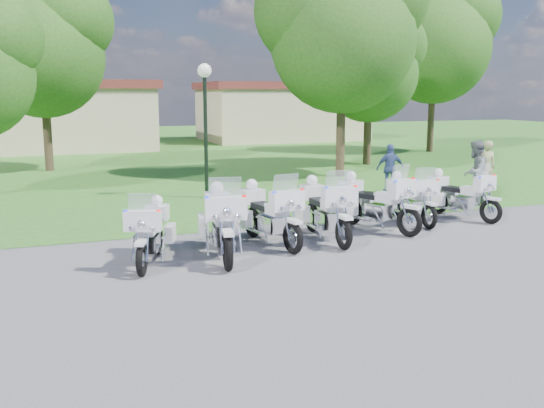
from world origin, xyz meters
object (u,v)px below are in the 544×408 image
object	(u,v)px
lamp_post	(205,98)
bystander_b	(475,173)
motorcycle_5	(410,198)
motorcycle_6	(460,194)
motorcycle_0	(151,231)
motorcycle_4	(375,201)
bystander_a	(486,168)
motorcycle_1	(221,221)
motorcycle_2	(268,213)
motorcycle_3	(325,209)
bystander_c	(390,169)

from	to	relation	value
lamp_post	bystander_b	bearing A→B (deg)	-29.42
motorcycle_5	motorcycle_6	bearing A→B (deg)	-179.39
bystander_b	motorcycle_6	bearing A→B (deg)	7.37
motorcycle_6	motorcycle_0	bearing A→B (deg)	-7.09
motorcycle_4	bystander_b	world-z (taller)	bystander_b
bystander_a	lamp_post	bearing A→B (deg)	-0.36
bystander_a	bystander_b	world-z (taller)	bystander_b
motorcycle_1	bystander_b	distance (m)	9.29
motorcycle_2	motorcycle_6	size ratio (longest dim) A/B	1.10
motorcycle_0	motorcycle_2	distance (m)	2.80
motorcycle_3	bystander_b	xyz separation A→B (m)	(6.15, 2.32, 0.26)
lamp_post	motorcycle_1	bearing A→B (deg)	-102.46
motorcycle_2	bystander_b	size ratio (longest dim) A/B	1.28
motorcycle_5	motorcycle_2	bearing A→B (deg)	14.71
motorcycle_0	motorcycle_4	world-z (taller)	motorcycle_4
motorcycle_1	motorcycle_3	world-z (taller)	motorcycle_1
motorcycle_5	lamp_post	size ratio (longest dim) A/B	0.54
motorcycle_5	motorcycle_6	world-z (taller)	motorcycle_6
motorcycle_2	bystander_b	distance (m)	7.88
motorcycle_0	bystander_a	distance (m)	12.70
motorcycle_5	bystander_a	xyz separation A→B (m)	(4.86, 2.85, 0.26)
motorcycle_0	bystander_a	bearing A→B (deg)	-139.14
bystander_c	motorcycle_6	bearing A→B (deg)	95.81
motorcycle_6	motorcycle_3	bearing A→B (deg)	-5.63
motorcycle_5	motorcycle_6	distance (m)	1.54
bystander_a	motorcycle_4	bearing A→B (deg)	44.27
motorcycle_2	motorcycle_3	size ratio (longest dim) A/B	0.98
motorcycle_1	motorcycle_0	bearing A→B (deg)	9.05
motorcycle_1	bystander_c	distance (m)	9.61
bystander_a	motorcycle_3	bearing A→B (deg)	41.91
motorcycle_0	motorcycle_6	xyz separation A→B (m)	(8.60, 1.44, 0.01)
motorcycle_3	motorcycle_4	bearing A→B (deg)	-161.71
motorcycle_5	motorcycle_0	bearing A→B (deg)	15.09
motorcycle_3	bystander_a	xyz separation A→B (m)	(7.81, 3.78, 0.18)
motorcycle_2	bystander_b	bearing A→B (deg)	-172.33
motorcycle_3	bystander_b	bearing A→B (deg)	-156.81
motorcycle_6	lamp_post	world-z (taller)	lamp_post
motorcycle_6	bystander_b	world-z (taller)	bystander_b
motorcycle_0	motorcycle_3	world-z (taller)	motorcycle_3
motorcycle_2	bystander_a	xyz separation A→B (m)	(9.19, 3.74, 0.19)
motorcycle_5	bystander_a	bearing A→B (deg)	-146.61
motorcycle_6	bystander_a	bearing A→B (deg)	-155.35
bystander_a	motorcycle_5	bearing A→B (deg)	46.42
motorcycle_1	motorcycle_6	bearing A→B (deg)	-158.20
motorcycle_1	motorcycle_5	xyz separation A→B (m)	(5.61, 1.53, -0.10)
motorcycle_4	motorcycle_6	distance (m)	2.93
motorcycle_1	motorcycle_3	size ratio (longest dim) A/B	1.03
bystander_a	bystander_b	distance (m)	2.21
motorcycle_1	lamp_post	world-z (taller)	lamp_post
motorcycle_1	motorcycle_3	distance (m)	2.73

